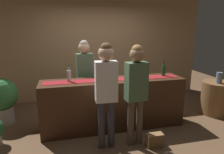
{
  "coord_description": "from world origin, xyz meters",
  "views": [
    {
      "loc": [
        -0.92,
        -3.65,
        1.92
      ],
      "look_at": [
        -0.03,
        0.0,
        1.02
      ],
      "focal_mm": 32.76,
      "sensor_mm": 36.0,
      "label": 1
    }
  ],
  "objects_px": {
    "customer_sipping": "(136,85)",
    "round_side_table": "(217,98)",
    "handbag": "(155,140)",
    "customer_browsing": "(106,85)",
    "bartender": "(85,71)",
    "wine_glass_near_customer": "(114,74)",
    "wine_bottle_green": "(163,70)",
    "wine_glass_mid_counter": "(136,74)",
    "potted_plant_tall": "(1,98)",
    "vase_on_side_table": "(219,78)",
    "wine_bottle_clear": "(69,76)"
  },
  "relations": [
    {
      "from": "wine_glass_mid_counter",
      "to": "handbag",
      "type": "xyz_separation_m",
      "value": [
        0.08,
        -0.77,
        -0.97
      ]
    },
    {
      "from": "customer_browsing",
      "to": "round_side_table",
      "type": "xyz_separation_m",
      "value": [
        2.74,
        0.75,
        -0.69
      ]
    },
    {
      "from": "bartender",
      "to": "round_side_table",
      "type": "relative_size",
      "value": 2.28
    },
    {
      "from": "wine_bottle_green",
      "to": "customer_sipping",
      "type": "distance_m",
      "value": 1.14
    },
    {
      "from": "round_side_table",
      "to": "potted_plant_tall",
      "type": "bearing_deg",
      "value": 172.68
    },
    {
      "from": "customer_sipping",
      "to": "potted_plant_tall",
      "type": "relative_size",
      "value": 1.76
    },
    {
      "from": "wine_glass_mid_counter",
      "to": "customer_sipping",
      "type": "bearing_deg",
      "value": -109.48
    },
    {
      "from": "bartender",
      "to": "customer_browsing",
      "type": "relative_size",
      "value": 0.98
    },
    {
      "from": "vase_on_side_table",
      "to": "customer_browsing",
      "type": "bearing_deg",
      "value": -165.74
    },
    {
      "from": "wine_bottle_clear",
      "to": "potted_plant_tall",
      "type": "bearing_deg",
      "value": 154.17
    },
    {
      "from": "wine_glass_near_customer",
      "to": "wine_bottle_clear",
      "type": "bearing_deg",
      "value": 179.56
    },
    {
      "from": "customer_browsing",
      "to": "round_side_table",
      "type": "distance_m",
      "value": 2.93
    },
    {
      "from": "wine_bottle_clear",
      "to": "potted_plant_tall",
      "type": "relative_size",
      "value": 0.32
    },
    {
      "from": "customer_sipping",
      "to": "customer_browsing",
      "type": "bearing_deg",
      "value": 171.75
    },
    {
      "from": "wine_glass_mid_counter",
      "to": "potted_plant_tall",
      "type": "distance_m",
      "value": 2.74
    },
    {
      "from": "bartender",
      "to": "customer_sipping",
      "type": "bearing_deg",
      "value": 114.44
    },
    {
      "from": "bartender",
      "to": "customer_sipping",
      "type": "distance_m",
      "value": 1.44
    },
    {
      "from": "wine_bottle_clear",
      "to": "wine_glass_near_customer",
      "type": "distance_m",
      "value": 0.85
    },
    {
      "from": "wine_bottle_clear",
      "to": "customer_browsing",
      "type": "height_order",
      "value": "customer_browsing"
    },
    {
      "from": "potted_plant_tall",
      "to": "customer_sipping",
      "type": "bearing_deg",
      "value": -30.0
    },
    {
      "from": "wine_bottle_green",
      "to": "wine_glass_near_customer",
      "type": "distance_m",
      "value": 1.04
    },
    {
      "from": "wine_bottle_green",
      "to": "handbag",
      "type": "relative_size",
      "value": 1.08
    },
    {
      "from": "handbag",
      "to": "customer_browsing",
      "type": "bearing_deg",
      "value": 166.77
    },
    {
      "from": "vase_on_side_table",
      "to": "customer_sipping",
      "type": "bearing_deg",
      "value": -162.26
    },
    {
      "from": "wine_glass_mid_counter",
      "to": "vase_on_side_table",
      "type": "relative_size",
      "value": 0.6
    },
    {
      "from": "customer_sipping",
      "to": "round_side_table",
      "type": "height_order",
      "value": "customer_sipping"
    },
    {
      "from": "wine_glass_mid_counter",
      "to": "potted_plant_tall",
      "type": "relative_size",
      "value": 0.15
    },
    {
      "from": "customer_sipping",
      "to": "customer_browsing",
      "type": "height_order",
      "value": "customer_browsing"
    },
    {
      "from": "wine_glass_near_customer",
      "to": "bartender",
      "type": "bearing_deg",
      "value": 131.92
    },
    {
      "from": "wine_bottle_clear",
      "to": "wine_glass_mid_counter",
      "type": "distance_m",
      "value": 1.25
    },
    {
      "from": "wine_glass_mid_counter",
      "to": "customer_sipping",
      "type": "xyz_separation_m",
      "value": [
        -0.21,
        -0.61,
        -0.04
      ]
    },
    {
      "from": "wine_bottle_clear",
      "to": "round_side_table",
      "type": "height_order",
      "value": "wine_bottle_clear"
    },
    {
      "from": "wine_glass_near_customer",
      "to": "customer_sipping",
      "type": "relative_size",
      "value": 0.09
    },
    {
      "from": "wine_bottle_clear",
      "to": "bartender",
      "type": "height_order",
      "value": "bartender"
    },
    {
      "from": "vase_on_side_table",
      "to": "handbag",
      "type": "relative_size",
      "value": 0.86
    },
    {
      "from": "wine_bottle_green",
      "to": "wine_glass_mid_counter",
      "type": "relative_size",
      "value": 2.1
    },
    {
      "from": "wine_bottle_green",
      "to": "customer_browsing",
      "type": "xyz_separation_m",
      "value": [
        -1.35,
        -0.72,
        -0.02
      ]
    },
    {
      "from": "customer_browsing",
      "to": "handbag",
      "type": "xyz_separation_m",
      "value": [
        0.78,
        -0.18,
        -0.95
      ]
    },
    {
      "from": "bartender",
      "to": "round_side_table",
      "type": "xyz_separation_m",
      "value": [
        2.94,
        -0.5,
        -0.67
      ]
    },
    {
      "from": "wine_glass_near_customer",
      "to": "vase_on_side_table",
      "type": "xyz_separation_m",
      "value": [
        2.38,
        -0.01,
        -0.22
      ]
    },
    {
      "from": "handbag",
      "to": "round_side_table",
      "type": "bearing_deg",
      "value": 25.43
    },
    {
      "from": "wine_glass_mid_counter",
      "to": "potted_plant_tall",
      "type": "bearing_deg",
      "value": 163.59
    },
    {
      "from": "wine_glass_near_customer",
      "to": "customer_browsing",
      "type": "bearing_deg",
      "value": -113.85
    },
    {
      "from": "wine_glass_near_customer",
      "to": "bartender",
      "type": "relative_size",
      "value": 0.09
    },
    {
      "from": "wine_glass_near_customer",
      "to": "potted_plant_tall",
      "type": "distance_m",
      "value": 2.34
    },
    {
      "from": "round_side_table",
      "to": "vase_on_side_table",
      "type": "xyz_separation_m",
      "value": [
        -0.06,
        -0.07,
        0.49
      ]
    },
    {
      "from": "wine_glass_mid_counter",
      "to": "handbag",
      "type": "distance_m",
      "value": 1.24
    },
    {
      "from": "wine_glass_near_customer",
      "to": "bartender",
      "type": "distance_m",
      "value": 0.75
    },
    {
      "from": "wine_glass_near_customer",
      "to": "customer_browsing",
      "type": "relative_size",
      "value": 0.08
    },
    {
      "from": "customer_sipping",
      "to": "handbag",
      "type": "relative_size",
      "value": 6.0
    }
  ]
}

